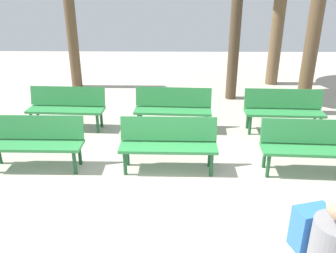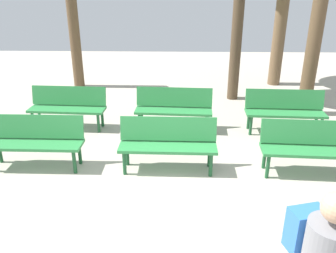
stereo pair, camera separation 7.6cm
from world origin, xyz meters
name	(u,v)px [view 1 (the left image)]	position (x,y,z in m)	size (l,w,h in m)	color
ground_plane	(166,229)	(0.00, 0.00, 0.00)	(24.00, 24.00, 0.00)	#B2A899
bench_r0_c0	(35,139)	(-2.21, 1.63, 0.50)	(1.60, 0.49, 0.87)	#2D8442
bench_r0_c1	(168,141)	(0.01, 1.59, 0.50)	(1.61, 0.50, 0.87)	#2D8442
bench_r0_c2	(311,144)	(2.33, 1.51, 0.50)	(1.62, 0.57, 0.87)	#2D8442
bench_r1_c0	(67,105)	(-2.16, 3.33, 0.50)	(1.62, 0.56, 0.87)	#2D8442
bench_r1_c1	(173,106)	(0.09, 3.30, 0.50)	(1.62, 0.57, 0.87)	#2D8442
bench_r1_c2	(284,108)	(2.38, 3.22, 0.50)	(1.62, 0.55, 0.87)	#2D8442
tree_0	(311,47)	(3.17, 4.31, 1.57)	(0.31, 0.31, 3.14)	brown
tree_1	(71,29)	(-2.78, 6.47, 1.69)	(0.30, 0.30, 3.38)	brown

